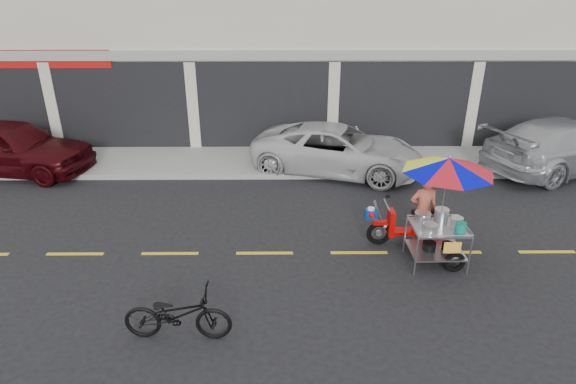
{
  "coord_description": "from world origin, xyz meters",
  "views": [
    {
      "loc": [
        -1.58,
        -8.72,
        5.4
      ],
      "look_at": [
        -1.5,
        0.6,
        1.15
      ],
      "focal_mm": 30.0,
      "sensor_mm": 36.0,
      "label": 1
    }
  ],
  "objects_px": {
    "maroon_sedan": "(11,147)",
    "food_vendor_rig": "(436,192)",
    "near_bicycle": "(178,314)",
    "white_pickup": "(338,149)",
    "silver_pickup": "(566,145)"
  },
  "relations": [
    {
      "from": "near_bicycle",
      "to": "food_vendor_rig",
      "type": "xyz_separation_m",
      "value": [
        4.73,
        2.5,
        0.99
      ]
    },
    {
      "from": "silver_pickup",
      "to": "food_vendor_rig",
      "type": "xyz_separation_m",
      "value": [
        -5.3,
        -4.76,
        0.67
      ]
    },
    {
      "from": "maroon_sedan",
      "to": "food_vendor_rig",
      "type": "bearing_deg",
      "value": -102.79
    },
    {
      "from": "white_pickup",
      "to": "food_vendor_rig",
      "type": "relative_size",
      "value": 2.15
    },
    {
      "from": "silver_pickup",
      "to": "food_vendor_rig",
      "type": "height_order",
      "value": "food_vendor_rig"
    },
    {
      "from": "maroon_sedan",
      "to": "near_bicycle",
      "type": "distance_m",
      "value": 9.51
    },
    {
      "from": "maroon_sedan",
      "to": "silver_pickup",
      "type": "distance_m",
      "value": 16.27
    },
    {
      "from": "near_bicycle",
      "to": "silver_pickup",
      "type": "bearing_deg",
      "value": -52.12
    },
    {
      "from": "silver_pickup",
      "to": "food_vendor_rig",
      "type": "bearing_deg",
      "value": 108.48
    },
    {
      "from": "maroon_sedan",
      "to": "food_vendor_rig",
      "type": "relative_size",
      "value": 2.02
    },
    {
      "from": "maroon_sedan",
      "to": "white_pickup",
      "type": "distance_m",
      "value": 9.52
    },
    {
      "from": "near_bicycle",
      "to": "food_vendor_rig",
      "type": "distance_m",
      "value": 5.44
    },
    {
      "from": "maroon_sedan",
      "to": "white_pickup",
      "type": "height_order",
      "value": "maroon_sedan"
    },
    {
      "from": "maroon_sedan",
      "to": "food_vendor_rig",
      "type": "distance_m",
      "value": 11.95
    },
    {
      "from": "maroon_sedan",
      "to": "near_bicycle",
      "type": "bearing_deg",
      "value": -128.69
    }
  ]
}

